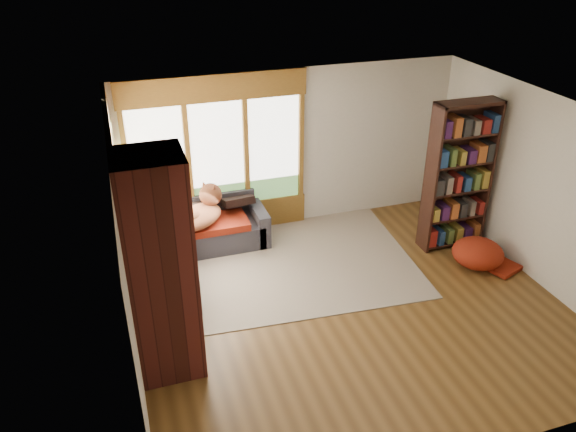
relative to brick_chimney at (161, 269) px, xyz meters
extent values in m
plane|color=#513416|center=(2.40, 0.35, -1.30)|extent=(5.50, 5.50, 0.00)
plane|color=white|center=(2.40, 0.35, 1.30)|extent=(5.50, 5.50, 0.00)
cube|color=silver|center=(2.40, 2.85, 0.00)|extent=(5.50, 0.04, 2.60)
cube|color=silver|center=(2.40, -2.15, 0.00)|extent=(5.50, 0.04, 2.60)
cube|color=silver|center=(-0.35, 0.35, 0.00)|extent=(0.04, 5.00, 2.60)
cube|color=silver|center=(5.15, 0.35, 0.00)|extent=(0.04, 5.00, 2.60)
cube|color=brown|center=(1.20, 2.82, 0.05)|extent=(2.82, 0.10, 1.90)
cube|color=white|center=(1.20, 2.82, 0.05)|extent=(2.54, 0.09, 1.62)
cube|color=brown|center=(-0.32, 1.55, 0.05)|extent=(0.10, 2.62, 1.90)
cube|color=white|center=(-0.32, 1.55, 0.05)|extent=(0.09, 2.36, 1.62)
cube|color=gray|center=(-0.29, 2.38, 0.45)|extent=(0.03, 0.72, 0.90)
cube|color=#471914|center=(0.00, 0.00, 0.00)|extent=(0.70, 0.70, 2.60)
cube|color=#2A2832|center=(0.75, 2.40, -1.09)|extent=(2.20, 0.90, 0.42)
cube|color=#2A2832|center=(0.75, 2.75, -0.69)|extent=(2.20, 0.20, 0.38)
cube|color=#2A2832|center=(1.75, 2.40, -1.00)|extent=(0.20, 0.90, 0.60)
cube|color=maroon|center=(0.65, 2.28, -0.82)|extent=(1.90, 0.66, 0.12)
cube|color=#2A2832|center=(0.10, 1.75, -1.09)|extent=(0.90, 2.20, 0.42)
cube|color=#2A2832|center=(-0.25, 1.75, -0.69)|extent=(0.20, 2.20, 0.38)
cube|color=#2A2832|center=(0.10, 0.75, -1.00)|extent=(0.90, 0.20, 0.60)
cube|color=maroon|center=(0.22, 1.40, -0.82)|extent=(0.66, 1.20, 0.12)
cube|color=maroon|center=(0.22, 2.35, -0.82)|extent=(0.66, 0.66, 0.12)
cube|color=beige|center=(1.99, 1.60, -1.29)|extent=(3.75, 2.97, 0.01)
cube|color=black|center=(5.01, 1.38, -0.15)|extent=(0.04, 0.33, 2.31)
cube|color=black|center=(4.07, 1.38, -0.15)|extent=(0.04, 0.33, 2.31)
cube|color=black|center=(4.54, 1.53, -0.15)|extent=(0.99, 0.02, 2.31)
cube|color=black|center=(4.54, 1.38, -1.24)|extent=(0.91, 0.31, 0.03)
cube|color=black|center=(4.54, 1.38, -0.80)|extent=(0.91, 0.31, 0.03)
cube|color=black|center=(4.54, 1.38, -0.36)|extent=(0.91, 0.31, 0.03)
cube|color=black|center=(4.54, 1.38, 0.08)|extent=(0.91, 0.31, 0.03)
cube|color=black|center=(4.54, 1.38, 0.53)|extent=(0.91, 0.31, 0.03)
cube|color=black|center=(4.54, 1.38, 0.97)|extent=(0.91, 0.31, 0.03)
cube|color=#726659|center=(4.54, 1.36, -0.15)|extent=(0.87, 0.25, 2.15)
ellipsoid|color=maroon|center=(4.59, 0.70, -1.09)|extent=(0.99, 0.99, 0.40)
ellipsoid|color=brown|center=(0.74, 2.28, -0.55)|extent=(1.01, 0.96, 0.29)
sphere|color=brown|center=(0.99, 2.47, -0.41)|extent=(0.48, 0.48, 0.35)
cone|color=brown|center=(0.94, 2.44, -0.27)|extent=(0.18, 0.18, 0.15)
ellipsoid|color=black|center=(0.05, 1.17, -0.57)|extent=(0.75, 0.92, 0.27)
sphere|color=black|center=(-0.05, 1.44, -0.44)|extent=(0.41, 0.41, 0.32)
cone|color=black|center=(-0.03, 1.39, -0.31)|extent=(0.15, 0.15, 0.14)
cube|color=black|center=(1.45, 2.61, -0.51)|extent=(0.45, 0.12, 0.45)
cube|color=black|center=(0.85, 2.61, -0.51)|extent=(0.45, 0.12, 0.45)
cube|color=black|center=(-0.08, 2.15, -0.51)|extent=(0.45, 0.12, 0.45)
cube|color=black|center=(-0.08, 1.05, -0.51)|extent=(0.45, 0.12, 0.45)
camera|label=1|loc=(-0.25, -5.12, 3.28)|focal=35.00mm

